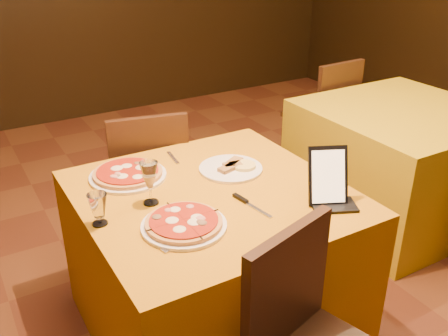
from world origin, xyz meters
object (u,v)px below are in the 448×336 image
pizza_near (184,224)px  pizza_far (128,174)px  main_table (213,263)px  wine_glass (150,183)px  chair_main_far (146,180)px  side_table (398,163)px  tablet (328,176)px  water_glass (98,209)px  chair_side_far (319,116)px

pizza_near → pizza_far: same height
main_table → wine_glass: 0.54m
main_table → pizza_near: (-0.23, -0.19, 0.39)m
main_table → wine_glass: size_ratio=5.79×
chair_main_far → side_table: bearing=176.2°
tablet → side_table: bearing=52.8°
main_table → pizza_far: pizza_far is taller
main_table → tablet: bearing=-40.3°
pizza_far → water_glass: size_ratio=2.69×
chair_main_far → wine_glass: wine_glass is taller
side_table → tablet: (-1.22, -0.64, 0.49)m
main_table → chair_main_far: bearing=90.0°
wine_glass → water_glass: wine_glass is taller
side_table → pizza_far: pizza_far is taller
chair_main_far → chair_side_far: (1.59, 0.35, 0.00)m
side_table → wine_glass: (-1.85, -0.29, 0.47)m
side_table → wine_glass: wine_glass is taller
side_table → chair_main_far: chair_main_far is taller
chair_side_far → pizza_far: chair_side_far is taller
main_table → chair_main_far: chair_main_far is taller
main_table → pizza_near: size_ratio=3.35×
pizza_far → water_glass: (-0.23, -0.32, 0.05)m
water_glass → chair_side_far: bearing=28.9°
side_table → pizza_near: size_ratio=3.35×
wine_glass → chair_side_far: bearing=30.7°
wine_glass → water_glass: size_ratio=1.46×
chair_main_far → pizza_near: (-0.23, -0.98, 0.31)m
water_glass → wine_glass: bearing=12.2°
chair_main_far → tablet: size_ratio=3.73×
pizza_near → side_table: bearing=16.1°
main_table → wine_glass: bearing=171.3°
chair_side_far → pizza_far: bearing=20.5°
chair_side_far → water_glass: size_ratio=7.00×
wine_glass → chair_main_far: bearing=70.5°
pizza_far → water_glass: bearing=-125.9°
main_table → tablet: size_ratio=4.51×
chair_main_far → main_table: bearing=102.4°
side_table → chair_main_far: bearing=163.9°
pizza_far → wine_glass: 0.29m
chair_main_far → pizza_near: bearing=89.2°
pizza_far → wine_glass: bearing=-90.3°
pizza_far → tablet: 0.90m
pizza_near → pizza_far: size_ratio=0.94×
main_table → tablet: (0.37, -0.31, 0.49)m
chair_main_far → tablet: bearing=120.9°
main_table → pizza_near: 0.49m
pizza_near → chair_main_far: bearing=76.9°
chair_main_far → pizza_near: chair_main_far is taller
chair_side_far → pizza_far: size_ratio=2.60×
water_glass → tablet: (0.87, -0.30, 0.06)m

